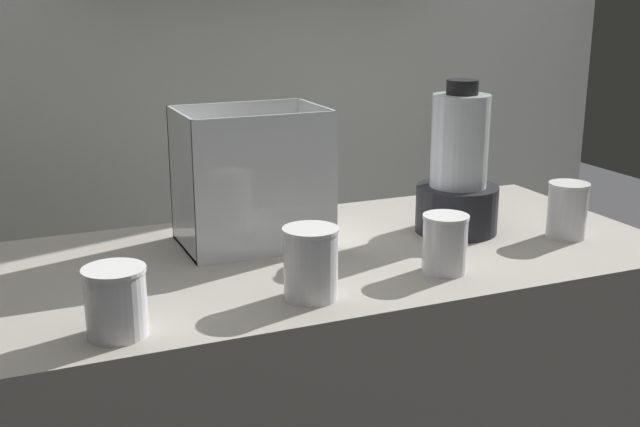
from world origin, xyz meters
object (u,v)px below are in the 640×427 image
(carrot_display_bin, at_px, (249,203))
(juice_cup_pomegranate_right, at_px, (567,212))
(blender_pitcher, at_px, (458,175))
(juice_cup_beet_middle, at_px, (445,246))
(juice_cup_beet_left, at_px, (311,268))
(juice_cup_beet_far_left, at_px, (116,305))

(carrot_display_bin, xyz_separation_m, juice_cup_pomegranate_right, (0.62, -0.22, -0.03))
(blender_pitcher, height_order, juice_cup_beet_middle, blender_pitcher)
(juice_cup_pomegranate_right, bearing_deg, juice_cup_beet_middle, -166.49)
(carrot_display_bin, height_order, juice_cup_beet_middle, carrot_display_bin)
(carrot_display_bin, bearing_deg, juice_cup_beet_middle, -48.23)
(juice_cup_beet_left, height_order, juice_cup_beet_middle, juice_cup_beet_left)
(juice_cup_beet_left, distance_m, juice_cup_beet_middle, 0.28)
(juice_cup_beet_far_left, bearing_deg, juice_cup_beet_left, 4.18)
(juice_cup_beet_far_left, relative_size, juice_cup_beet_left, 0.87)
(juice_cup_beet_left, height_order, juice_cup_pomegranate_right, juice_cup_beet_left)
(blender_pitcher, relative_size, juice_cup_beet_left, 2.63)
(juice_cup_beet_far_left, distance_m, juice_cup_pomegranate_right, 0.95)
(juice_cup_beet_left, bearing_deg, carrot_display_bin, 89.74)
(carrot_display_bin, height_order, blender_pitcher, blender_pitcher)
(carrot_display_bin, bearing_deg, juice_cup_pomegranate_right, -19.68)
(juice_cup_beet_left, xyz_separation_m, juice_cup_pomegranate_right, (0.62, 0.11, 0.00))
(carrot_display_bin, relative_size, juice_cup_beet_middle, 2.66)
(juice_cup_beet_middle, xyz_separation_m, juice_cup_pomegranate_right, (0.35, 0.08, 0.00))
(juice_cup_pomegranate_right, bearing_deg, blender_pitcher, 146.87)
(juice_cup_beet_far_left, height_order, juice_cup_beet_left, juice_cup_beet_left)
(juice_cup_beet_far_left, bearing_deg, juice_cup_beet_middle, 4.45)
(juice_cup_beet_far_left, xyz_separation_m, juice_cup_beet_middle, (0.60, 0.05, 0.00))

